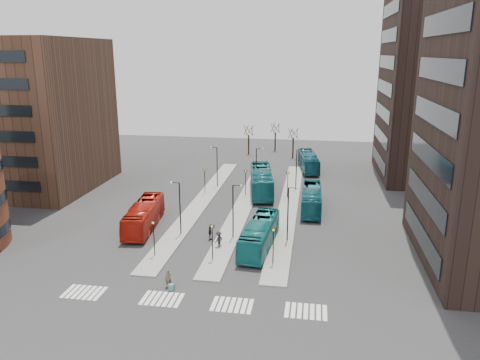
# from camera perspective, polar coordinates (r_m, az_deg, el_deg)

# --- Properties ---
(ground) EXTENTS (160.00, 160.00, 0.00)m
(ground) POSITION_cam_1_polar(r_m,az_deg,el_deg) (37.51, -10.00, -17.19)
(ground) COLOR #29292B
(ground) RESTS_ON ground
(island_left) EXTENTS (2.50, 45.00, 0.15)m
(island_left) POSITION_cam_1_polar(r_m,az_deg,el_deg) (64.73, -4.76, -2.67)
(island_left) COLOR gray
(island_left) RESTS_ON ground
(island_mid) EXTENTS (2.50, 45.00, 0.15)m
(island_mid) POSITION_cam_1_polar(r_m,az_deg,el_deg) (63.60, 0.51, -2.94)
(island_mid) COLOR gray
(island_mid) RESTS_ON ground
(island_right) EXTENTS (2.50, 45.00, 0.15)m
(island_right) POSITION_cam_1_polar(r_m,az_deg,el_deg) (63.02, 5.91, -3.20)
(island_right) COLOR gray
(island_right) RESTS_ON ground
(suitcase) EXTENTS (0.48, 0.40, 0.56)m
(suitcase) POSITION_cam_1_polar(r_m,az_deg,el_deg) (42.09, -8.33, -12.81)
(suitcase) COLOR #1B2299
(suitcase) RESTS_ON ground
(red_bus) EXTENTS (3.77, 11.25, 3.07)m
(red_bus) POSITION_cam_1_polar(r_m,az_deg,el_deg) (56.05, -11.63, -4.25)
(red_bus) COLOR #B2190D
(red_bus) RESTS_ON ground
(teal_bus_a) EXTENTS (3.38, 10.93, 3.00)m
(teal_bus_a) POSITION_cam_1_polar(r_m,az_deg,el_deg) (49.54, 2.39, -6.64)
(teal_bus_a) COLOR #166E6F
(teal_bus_a) RESTS_ON ground
(teal_bus_b) EXTENTS (4.89, 13.08, 3.56)m
(teal_bus_b) POSITION_cam_1_polar(r_m,az_deg,el_deg) (68.53, 2.63, -0.12)
(teal_bus_b) COLOR #145D64
(teal_bus_b) RESTS_ON ground
(teal_bus_c) EXTENTS (2.54, 10.61, 2.95)m
(teal_bus_c) POSITION_cam_1_polar(r_m,az_deg,el_deg) (61.84, 8.71, -2.30)
(teal_bus_c) COLOR #145A66
(teal_bus_c) RESTS_ON ground
(teal_bus_d) EXTENTS (4.11, 11.30, 3.08)m
(teal_bus_d) POSITION_cam_1_polar(r_m,az_deg,el_deg) (82.61, 8.35, 2.24)
(teal_bus_d) COLOR #135462
(teal_bus_d) RESTS_ON ground
(traveller) EXTENTS (0.68, 0.53, 1.65)m
(traveller) POSITION_cam_1_polar(r_m,az_deg,el_deg) (42.41, -8.73, -11.77)
(traveller) COLOR brown
(traveller) RESTS_ON ground
(commuter_a) EXTENTS (0.92, 0.76, 1.73)m
(commuter_a) POSITION_cam_1_polar(r_m,az_deg,el_deg) (55.83, -11.33, -5.05)
(commuter_a) COLOR black
(commuter_a) RESTS_ON ground
(commuter_b) EXTENTS (0.64, 0.99, 1.57)m
(commuter_b) POSITION_cam_1_polar(r_m,az_deg,el_deg) (51.90, -3.68, -6.46)
(commuter_b) COLOR black
(commuter_b) RESTS_ON ground
(commuter_c) EXTENTS (1.14, 1.34, 1.80)m
(commuter_c) POSITION_cam_1_polar(r_m,az_deg,el_deg) (49.82, -2.62, -7.25)
(commuter_c) COLOR black
(commuter_c) RESTS_ON ground
(crosswalk_stripes) EXTENTS (22.35, 2.40, 0.01)m
(crosswalk_stripes) POSITION_cam_1_polar(r_m,az_deg,el_deg) (40.30, -5.67, -14.53)
(crosswalk_stripes) COLOR silver
(crosswalk_stripes) RESTS_ON ground
(office_block) EXTENTS (25.00, 20.12, 22.00)m
(office_block) POSITION_cam_1_polar(r_m,az_deg,el_deg) (78.57, -26.14, 7.19)
(office_block) COLOR #4A3022
(office_block) RESTS_ON ground
(tower_far) EXTENTS (20.12, 20.00, 30.00)m
(tower_far) POSITION_cam_1_polar(r_m,az_deg,el_deg) (82.53, 24.27, 10.53)
(tower_far) COLOR black
(tower_far) RESTS_ON ground
(sign_poles) EXTENTS (12.45, 22.12, 3.65)m
(sign_poles) POSITION_cam_1_polar(r_m,az_deg,el_deg) (56.37, -0.97, -2.88)
(sign_poles) COLOR black
(sign_poles) RESTS_ON ground
(lamp_posts) EXTENTS (14.04, 20.24, 6.12)m
(lamp_posts) POSITION_cam_1_polar(r_m,az_deg,el_deg) (60.59, 0.82, -0.41)
(lamp_posts) COLOR black
(lamp_posts) RESTS_ON ground
(bare_trees) EXTENTS (10.97, 8.14, 5.90)m
(bare_trees) POSITION_cam_1_polar(r_m,az_deg,el_deg) (94.35, 3.94, 4.74)
(bare_trees) COLOR black
(bare_trees) RESTS_ON ground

